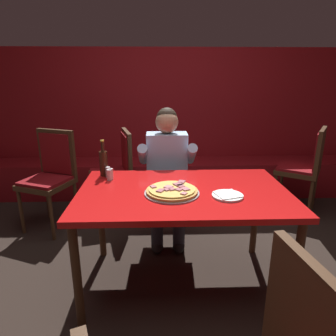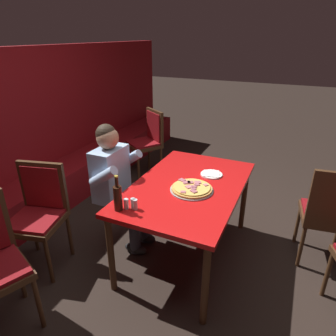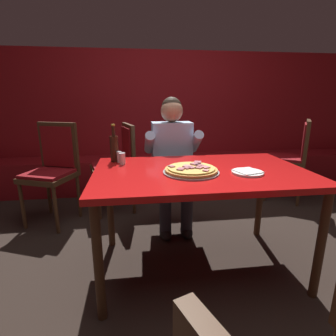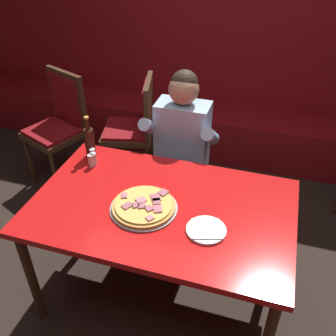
{
  "view_description": "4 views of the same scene",
  "coord_description": "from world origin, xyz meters",
  "px_view_note": "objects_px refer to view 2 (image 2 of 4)",
  "views": [
    {
      "loc": [
        -0.17,
        -1.97,
        1.56
      ],
      "look_at": [
        -0.11,
        0.01,
        0.94
      ],
      "focal_mm": 32.0,
      "sensor_mm": 36.0,
      "label": 1
    },
    {
      "loc": [
        -2.26,
        -0.83,
        2.03
      ],
      "look_at": [
        -0.1,
        0.15,
        0.96
      ],
      "focal_mm": 32.0,
      "sensor_mm": 36.0,
      "label": 2
    },
    {
      "loc": [
        -0.46,
        -1.72,
        1.27
      ],
      "look_at": [
        -0.22,
        0.11,
        0.77
      ],
      "focal_mm": 28.0,
      "sensor_mm": 36.0,
      "label": 3
    },
    {
      "loc": [
        0.51,
        -1.53,
        2.17
      ],
      "look_at": [
        -0.01,
        0.14,
        0.94
      ],
      "focal_mm": 40.0,
      "sensor_mm": 36.0,
      "label": 4
    }
  ],
  "objects_px": {
    "plate_white_paper": "(211,174)",
    "diner_seated_blue_shirt": "(118,182)",
    "shaker_red_pepper_flakes": "(126,204)",
    "dining_chair_far_left": "(148,138)",
    "dining_chair_near_right": "(39,209)",
    "main_dining_table": "(188,192)",
    "shaker_oregano": "(135,205)",
    "shaker_black_pepper": "(133,204)",
    "dining_chair_far_right": "(330,211)",
    "pizza": "(192,188)",
    "beer_bottle": "(118,197)"
  },
  "relations": [
    {
      "from": "diner_seated_blue_shirt",
      "to": "dining_chair_far_left",
      "type": "distance_m",
      "value": 1.67
    },
    {
      "from": "plate_white_paper",
      "to": "diner_seated_blue_shirt",
      "type": "height_order",
      "value": "diner_seated_blue_shirt"
    },
    {
      "from": "shaker_oregano",
      "to": "dining_chair_near_right",
      "type": "relative_size",
      "value": 0.09
    },
    {
      "from": "main_dining_table",
      "to": "diner_seated_blue_shirt",
      "type": "height_order",
      "value": "diner_seated_blue_shirt"
    },
    {
      "from": "shaker_oregano",
      "to": "diner_seated_blue_shirt",
      "type": "relative_size",
      "value": 0.07
    },
    {
      "from": "plate_white_paper",
      "to": "beer_bottle",
      "type": "relative_size",
      "value": 0.72
    },
    {
      "from": "pizza",
      "to": "shaker_oregano",
      "type": "bearing_deg",
      "value": 148.24
    },
    {
      "from": "shaker_oregano",
      "to": "dining_chair_far_left",
      "type": "bearing_deg",
      "value": 25.63
    },
    {
      "from": "shaker_red_pepper_flakes",
      "to": "beer_bottle",
      "type": "bearing_deg",
      "value": 128.48
    },
    {
      "from": "diner_seated_blue_shirt",
      "to": "dining_chair_near_right",
      "type": "relative_size",
      "value": 1.29
    },
    {
      "from": "main_dining_table",
      "to": "shaker_red_pepper_flakes",
      "type": "bearing_deg",
      "value": 152.98
    },
    {
      "from": "shaker_black_pepper",
      "to": "dining_chair_near_right",
      "type": "height_order",
      "value": "dining_chair_near_right"
    },
    {
      "from": "plate_white_paper",
      "to": "shaker_oregano",
      "type": "height_order",
      "value": "shaker_oregano"
    },
    {
      "from": "dining_chair_far_right",
      "to": "dining_chair_far_left",
      "type": "bearing_deg",
      "value": 65.92
    },
    {
      "from": "shaker_black_pepper",
      "to": "dining_chair_far_left",
      "type": "relative_size",
      "value": 0.09
    },
    {
      "from": "dining_chair_far_left",
      "to": "dining_chair_near_right",
      "type": "relative_size",
      "value": 1.02
    },
    {
      "from": "plate_white_paper",
      "to": "dining_chair_far_left",
      "type": "distance_m",
      "value": 1.81
    },
    {
      "from": "pizza",
      "to": "plate_white_paper",
      "type": "relative_size",
      "value": 1.8
    },
    {
      "from": "diner_seated_blue_shirt",
      "to": "dining_chair_far_left",
      "type": "relative_size",
      "value": 1.26
    },
    {
      "from": "pizza",
      "to": "shaker_black_pepper",
      "type": "relative_size",
      "value": 4.4
    },
    {
      "from": "dining_chair_near_right",
      "to": "beer_bottle",
      "type": "bearing_deg",
      "value": -88.63
    },
    {
      "from": "beer_bottle",
      "to": "shaker_oregano",
      "type": "distance_m",
      "value": 0.15
    },
    {
      "from": "beer_bottle",
      "to": "shaker_oregano",
      "type": "bearing_deg",
      "value": -62.95
    },
    {
      "from": "pizza",
      "to": "plate_white_paper",
      "type": "bearing_deg",
      "value": -10.17
    },
    {
      "from": "shaker_oregano",
      "to": "shaker_black_pepper",
      "type": "distance_m",
      "value": 0.02
    },
    {
      "from": "shaker_black_pepper",
      "to": "plate_white_paper",
      "type": "bearing_deg",
      "value": -24.61
    },
    {
      "from": "dining_chair_far_right",
      "to": "dining_chair_near_right",
      "type": "xyz_separation_m",
      "value": [
        -1.04,
        2.4,
        -0.0
      ]
    },
    {
      "from": "plate_white_paper",
      "to": "shaker_red_pepper_flakes",
      "type": "height_order",
      "value": "shaker_red_pepper_flakes"
    },
    {
      "from": "shaker_black_pepper",
      "to": "dining_chair_far_left",
      "type": "height_order",
      "value": "dining_chair_far_left"
    },
    {
      "from": "beer_bottle",
      "to": "shaker_black_pepper",
      "type": "bearing_deg",
      "value": -53.84
    },
    {
      "from": "shaker_black_pepper",
      "to": "diner_seated_blue_shirt",
      "type": "distance_m",
      "value": 0.64
    },
    {
      "from": "dining_chair_far_right",
      "to": "dining_chair_near_right",
      "type": "bearing_deg",
      "value": 113.54
    },
    {
      "from": "diner_seated_blue_shirt",
      "to": "dining_chair_far_left",
      "type": "height_order",
      "value": "diner_seated_blue_shirt"
    },
    {
      "from": "beer_bottle",
      "to": "shaker_black_pepper",
      "type": "relative_size",
      "value": 3.4
    },
    {
      "from": "shaker_oregano",
      "to": "diner_seated_blue_shirt",
      "type": "xyz_separation_m",
      "value": [
        0.46,
        0.46,
        -0.11
      ]
    },
    {
      "from": "main_dining_table",
      "to": "dining_chair_near_right",
      "type": "distance_m",
      "value": 1.36
    },
    {
      "from": "dining_chair_near_right",
      "to": "shaker_black_pepper",
      "type": "bearing_deg",
      "value": -84.71
    },
    {
      "from": "shaker_oregano",
      "to": "diner_seated_blue_shirt",
      "type": "height_order",
      "value": "diner_seated_blue_shirt"
    },
    {
      "from": "pizza",
      "to": "beer_bottle",
      "type": "height_order",
      "value": "beer_bottle"
    },
    {
      "from": "pizza",
      "to": "shaker_red_pepper_flakes",
      "type": "relative_size",
      "value": 4.4
    },
    {
      "from": "main_dining_table",
      "to": "dining_chair_far_left",
      "type": "bearing_deg",
      "value": 38.99
    },
    {
      "from": "shaker_black_pepper",
      "to": "dining_chair_far_right",
      "type": "height_order",
      "value": "dining_chair_far_right"
    },
    {
      "from": "shaker_black_pepper",
      "to": "dining_chair_far_right",
      "type": "bearing_deg",
      "value": -56.63
    },
    {
      "from": "plate_white_paper",
      "to": "main_dining_table",
      "type": "bearing_deg",
      "value": 155.21
    },
    {
      "from": "shaker_red_pepper_flakes",
      "to": "dining_chair_far_right",
      "type": "distance_m",
      "value": 1.81
    },
    {
      "from": "main_dining_table",
      "to": "diner_seated_blue_shirt",
      "type": "distance_m",
      "value": 0.69
    },
    {
      "from": "main_dining_table",
      "to": "shaker_oregano",
      "type": "bearing_deg",
      "value": 157.85
    },
    {
      "from": "dining_chair_near_right",
      "to": "main_dining_table",
      "type": "bearing_deg",
      "value": -62.07
    },
    {
      "from": "pizza",
      "to": "shaker_red_pepper_flakes",
      "type": "xyz_separation_m",
      "value": [
        -0.49,
        0.36,
        0.02
      ]
    },
    {
      "from": "main_dining_table",
      "to": "pizza",
      "type": "height_order",
      "value": "pizza"
    }
  ]
}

